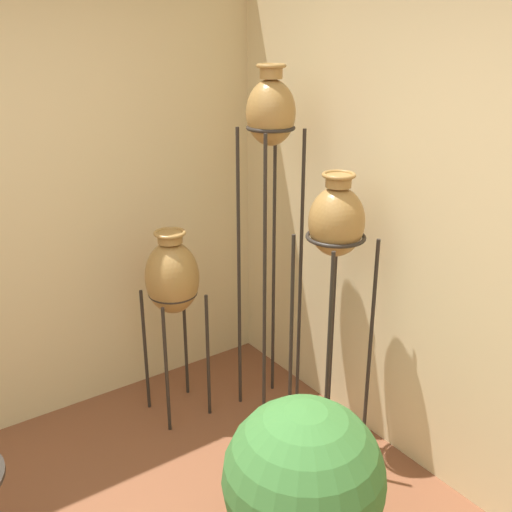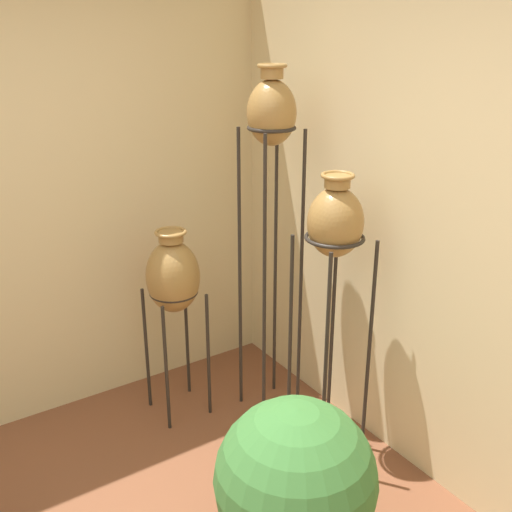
% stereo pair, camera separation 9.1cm
% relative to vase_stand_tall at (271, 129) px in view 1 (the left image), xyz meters
% --- Properties ---
extents(wall_right, '(0.06, 7.74, 2.70)m').
position_rel_vase_stand_tall_xyz_m(wall_right, '(0.37, -1.17, -0.35)').
color(wall_right, beige).
rests_on(wall_right, ground_plane).
extents(vase_stand_tall, '(0.27, 0.27, 2.03)m').
position_rel_vase_stand_tall_xyz_m(vase_stand_tall, '(0.00, 0.00, 0.00)').
color(vase_stand_tall, '#28231E').
rests_on(vase_stand_tall, ground_plane).
extents(vase_stand_medium, '(0.32, 0.32, 1.56)m').
position_rel_vase_stand_tall_xyz_m(vase_stand_medium, '(0.05, -0.48, -0.43)').
color(vase_stand_medium, '#28231E').
rests_on(vase_stand_medium, ground_plane).
extents(vase_stand_short, '(0.31, 0.31, 1.16)m').
position_rel_vase_stand_tall_xyz_m(vase_stand_short, '(-0.48, 0.27, -0.83)').
color(vase_stand_short, '#28231E').
rests_on(vase_stand_short, ground_plane).
extents(potted_plant, '(0.67, 0.67, 0.84)m').
position_rel_vase_stand_tall_xyz_m(potted_plant, '(-0.62, -1.07, -1.24)').
color(potted_plant, brown).
rests_on(potted_plant, ground_plane).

